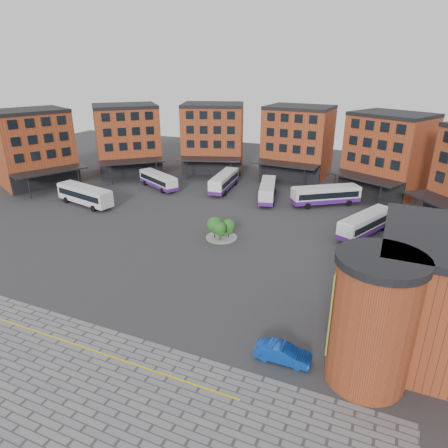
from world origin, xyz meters
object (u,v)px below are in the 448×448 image
at_px(bus_b, 158,180).
at_px(bus_c, 224,181).
at_px(bus_e, 326,195).
at_px(bus_d, 267,190).
at_px(bus_a, 85,194).
at_px(blue_car, 283,353).
at_px(tree_island, 221,228).
at_px(bus_f, 366,223).

distance_m(bus_b, bus_c, 12.85).
bearing_deg(bus_e, bus_c, -128.55).
xyz_separation_m(bus_c, bus_d, (9.36, -2.11, -0.06)).
xyz_separation_m(bus_a, blue_car, (41.74, -24.00, -1.20)).
bearing_deg(bus_c, tree_island, -73.51).
bearing_deg(bus_b, bus_a, -176.99).
distance_m(tree_island, bus_d, 19.08).
distance_m(tree_island, bus_e, 22.77).
height_order(bus_d, bus_f, bus_f).
relative_size(tree_island, blue_car, 0.95).
relative_size(tree_island, bus_c, 0.38).
bearing_deg(bus_f, bus_c, -179.10).
bearing_deg(bus_e, bus_d, -119.59).
xyz_separation_m(tree_island, bus_b, (-20.92, 17.14, -0.07)).
height_order(bus_e, blue_car, bus_e).
bearing_deg(bus_a, tree_island, -85.60).
height_order(bus_c, bus_f, bus_c).
bearing_deg(blue_car, bus_d, 17.40).
distance_m(bus_f, blue_car, 30.16).
xyz_separation_m(bus_b, bus_c, (12.20, 4.04, 0.12)).
distance_m(bus_e, bus_f, 12.91).
bearing_deg(bus_c, bus_b, -167.57).
bearing_deg(bus_b, bus_c, -44.07).
bearing_deg(bus_b, bus_d, -57.29).
relative_size(bus_c, bus_d, 1.03).
height_order(bus_c, bus_e, bus_e).
relative_size(bus_d, bus_f, 1.00).
height_order(bus_d, blue_car, bus_d).
bearing_deg(tree_island, bus_f, 27.71).
relative_size(bus_b, bus_c, 0.91).
xyz_separation_m(bus_a, bus_e, (37.82, 16.44, -0.16)).
distance_m(bus_b, bus_e, 31.79).
bearing_deg(bus_e, bus_f, 0.23).
height_order(bus_a, bus_d, bus_a).
bearing_deg(bus_d, bus_c, 152.73).
relative_size(bus_e, blue_car, 2.41).
xyz_separation_m(bus_e, blue_car, (3.91, -40.44, -1.04)).
bearing_deg(blue_car, bus_c, 27.20).
height_order(tree_island, blue_car, tree_island).
relative_size(bus_b, blue_car, 2.25).
bearing_deg(bus_b, blue_car, -108.92).
bearing_deg(bus_e, bus_a, -101.83).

